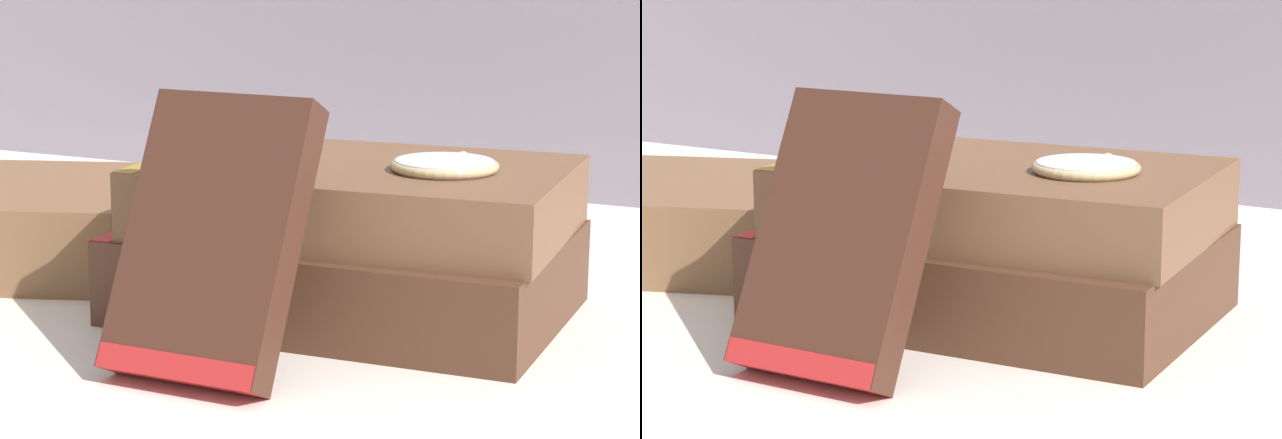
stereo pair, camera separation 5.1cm
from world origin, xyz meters
The scene contains 6 objects.
ground_plane centered at (0.00, 0.00, 0.00)m, with size 3.00×3.00×0.00m, color silver.
book_flat_bottom centered at (0.02, 0.04, 0.02)m, with size 0.24×0.17×0.05m.
book_flat_top centered at (0.03, 0.04, 0.07)m, with size 0.24×0.17×0.04m.
book_leaning_front centered at (0.01, -0.09, 0.06)m, with size 0.08×0.08×0.13m.
pocket_watch centered at (0.08, 0.04, 0.09)m, with size 0.06×0.06×0.01m.
reading_glasses centered at (-0.07, 0.21, 0.00)m, with size 0.11×0.06×0.00m.
Camera 1 is at (0.33, -0.62, 0.21)m, focal length 75.00 mm.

